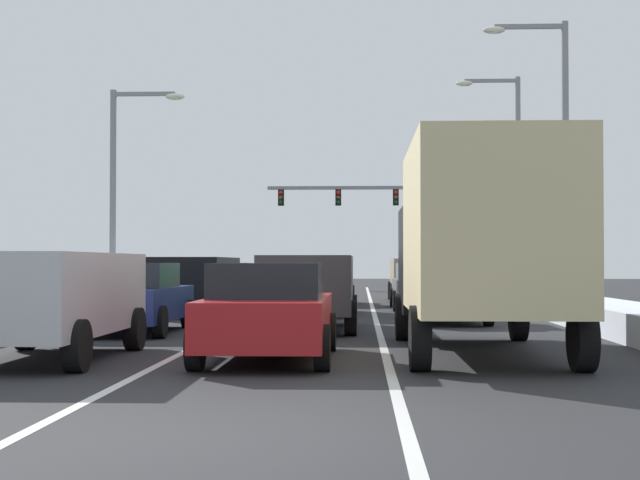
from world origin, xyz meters
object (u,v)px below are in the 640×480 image
object	(u,v)px
street_lamp_left_mid	(124,175)
sedan_white_right_lane_second	(445,292)
sedan_gray_right_lane_third	(422,286)
street_lamp_right_far	(510,168)
street_lamp_right_mid	(555,140)
box_truck_right_lane_nearest	(479,239)
roadside_sign_right	(562,205)
suv_charcoal_center_lane_second	(309,285)
sedan_maroon_center_lane_fourth	(327,283)
suv_silver_left_lane_nearest	(48,295)
sedan_red_center_lane_nearest	(269,311)
suv_green_center_lane_third	(312,280)
sedan_white_left_lane_fourth	(227,284)
suv_tan_right_lane_fourth	(417,275)
sedan_navy_left_lane_second	(134,297)
traffic_light_gantry	(385,208)
suv_black_left_lane_third	(196,280)

from	to	relation	value
street_lamp_left_mid	sedan_white_right_lane_second	bearing A→B (deg)	-40.37
sedan_gray_right_lane_third	street_lamp_right_far	size ratio (longest dim) A/B	0.49
street_lamp_right_mid	street_lamp_right_far	xyz separation A→B (m)	(0.12, 9.68, 0.07)
box_truck_right_lane_nearest	roadside_sign_right	distance (m)	26.96
suv_charcoal_center_lane_second	street_lamp_right_far	distance (m)	20.10
suv_charcoal_center_lane_second	sedan_maroon_center_lane_fourth	world-z (taller)	suv_charcoal_center_lane_second
sedan_gray_right_lane_third	sedan_maroon_center_lane_fourth	xyz separation A→B (m)	(-3.23, 3.28, 0.00)
suv_silver_left_lane_nearest	roadside_sign_right	bearing A→B (deg)	63.36
sedan_red_center_lane_nearest	street_lamp_right_mid	distance (m)	17.64
suv_green_center_lane_third	sedan_gray_right_lane_third	bearing A→B (deg)	44.21
suv_silver_left_lane_nearest	sedan_white_left_lane_fourth	size ratio (longest dim) A/B	1.09
suv_charcoal_center_lane_second	street_lamp_left_mid	size ratio (longest dim) A/B	0.64
sedan_white_right_lane_second	roadside_sign_right	size ratio (longest dim) A/B	0.82
sedan_maroon_center_lane_fourth	street_lamp_right_mid	distance (m)	9.75
sedan_gray_right_lane_third	street_lamp_right_mid	size ratio (longest dim) A/B	0.50
suv_tan_right_lane_fourth	suv_silver_left_lane_nearest	size ratio (longest dim) A/B	1.00
roadside_sign_right	box_truck_right_lane_nearest	bearing A→B (deg)	-104.61
box_truck_right_lane_nearest	sedan_white_left_lane_fourth	xyz separation A→B (m)	(-6.71, 18.38, -1.14)
suv_charcoal_center_lane_second	sedan_navy_left_lane_second	distance (m)	3.90
street_lamp_left_mid	suv_tan_right_lane_fourth	bearing A→B (deg)	22.80
sedan_white_right_lane_second	street_lamp_right_far	bearing A→B (deg)	75.21
sedan_red_center_lane_nearest	street_lamp_right_far	world-z (taller)	street_lamp_right_far
suv_charcoal_center_lane_second	traffic_light_gantry	world-z (taller)	traffic_light_gantry
sedan_red_center_lane_nearest	suv_green_center_lane_third	size ratio (longest dim) A/B	0.92
suv_charcoal_center_lane_second	sedan_red_center_lane_nearest	bearing A→B (deg)	-92.23
sedan_red_center_lane_nearest	roadside_sign_right	size ratio (longest dim) A/B	0.82
suv_tan_right_lane_fourth	street_lamp_right_mid	distance (m)	9.75
traffic_light_gantry	sedan_navy_left_lane_second	bearing A→B (deg)	-100.01
traffic_light_gantry	sedan_red_center_lane_nearest	bearing A→B (deg)	-93.97
sedan_navy_left_lane_second	sedan_white_left_lane_fourth	xyz separation A→B (m)	(0.14, 13.66, 0.00)
sedan_white_right_lane_second	sedan_white_left_lane_fourth	xyz separation A→B (m)	(-6.93, 9.65, 0.00)
sedan_white_left_lane_fourth	roadside_sign_right	world-z (taller)	roadside_sign_right
sedan_red_center_lane_nearest	suv_green_center_lane_third	distance (m)	13.23
sedan_white_right_lane_second	street_lamp_right_mid	bearing A→B (deg)	54.94
suv_silver_left_lane_nearest	traffic_light_gantry	distance (m)	42.63
sedan_navy_left_lane_second	sedan_white_right_lane_second	bearing A→B (deg)	29.54
sedan_gray_right_lane_third	suv_tan_right_lane_fourth	distance (m)	6.56
traffic_light_gantry	roadside_sign_right	bearing A→B (deg)	-64.05
suv_charcoal_center_lane_second	suv_silver_left_lane_nearest	distance (m)	7.81
box_truck_right_lane_nearest	sedan_red_center_lane_nearest	bearing A→B (deg)	-163.57
sedan_maroon_center_lane_fourth	street_lamp_left_mid	distance (m)	8.20
sedan_maroon_center_lane_fourth	suv_silver_left_lane_nearest	distance (m)	20.28
box_truck_right_lane_nearest	sedan_gray_right_lane_third	bearing A→B (deg)	89.77
sedan_red_center_lane_nearest	suv_black_left_lane_third	size ratio (longest dim) A/B	0.92
suv_charcoal_center_lane_second	suv_green_center_lane_third	xyz separation A→B (m)	(-0.26, 6.45, 0.00)
box_truck_right_lane_nearest	street_lamp_right_mid	world-z (taller)	street_lamp_right_mid
street_lamp_right_mid	street_lamp_left_mid	world-z (taller)	street_lamp_right_mid
sedan_red_center_lane_nearest	traffic_light_gantry	size ratio (longest dim) A/B	0.41
suv_black_left_lane_third	traffic_light_gantry	size ratio (longest dim) A/B	0.45
sedan_gray_right_lane_third	sedan_navy_left_lane_second	xyz separation A→B (m)	(-6.92, -10.85, 0.00)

